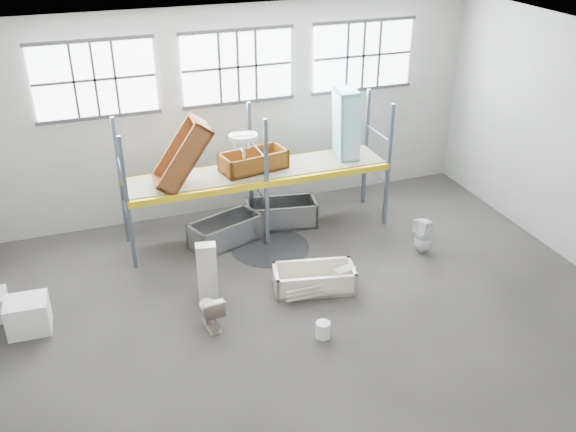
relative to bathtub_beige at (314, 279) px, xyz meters
name	(u,v)px	position (x,y,z in m)	size (l,w,h in m)	color
floor	(314,316)	(-0.32, -0.83, -0.29)	(12.00, 10.00, 0.10)	#4E4743
ceiling	(321,50)	(-0.32, -0.83, 4.81)	(12.00, 10.00, 0.10)	silver
wall_back	(238,111)	(-0.32, 4.22, 2.26)	(12.00, 0.10, 5.00)	#9C9991
wall_front	(494,391)	(-0.32, -5.88, 2.26)	(12.00, 0.10, 5.00)	#ADA9A0
window_left	(95,80)	(-3.52, 4.11, 3.36)	(2.60, 0.04, 1.60)	white
window_mid	(238,67)	(-0.32, 4.11, 3.36)	(2.60, 0.04, 1.60)	white
window_right	(363,56)	(2.88, 4.11, 3.36)	(2.60, 0.04, 1.60)	white
rack_upright_la	(128,205)	(-3.32, 2.07, 1.26)	(0.08, 0.08, 3.00)	slate
rack_upright_lb	(121,182)	(-3.32, 3.27, 1.26)	(0.08, 0.08, 3.00)	slate
rack_upright_ma	(266,184)	(-0.32, 2.07, 1.26)	(0.08, 0.08, 3.00)	slate
rack_upright_mb	(251,164)	(-0.32, 3.27, 1.26)	(0.08, 0.08, 3.00)	slate
rack_upright_ra	(388,166)	(2.68, 2.07, 1.26)	(0.08, 0.08, 3.00)	slate
rack_upright_rb	(366,148)	(2.68, 3.27, 1.26)	(0.08, 0.08, 3.00)	slate
rack_beam_front	(266,184)	(-0.32, 2.07, 1.26)	(6.00, 0.10, 0.14)	yellow
rack_beam_back	(251,164)	(-0.32, 3.27, 1.26)	(6.00, 0.10, 0.14)	yellow
shelf_deck	(258,171)	(-0.32, 2.67, 1.34)	(5.90, 1.10, 0.03)	gray
wet_patch	(270,247)	(-0.32, 1.87, -0.24)	(1.80, 1.80, 0.00)	black
bathtub_beige	(314,279)	(0.00, 0.00, 0.00)	(1.63, 0.77, 0.48)	#F0DDC8
cistern_spare	(345,277)	(0.59, -0.21, 0.04)	(0.43, 0.20, 0.41)	beige
sink_in_tub	(328,290)	(0.16, -0.36, -0.08)	(0.39, 0.39, 0.13)	beige
toilet_beige	(210,310)	(-2.27, -0.50, 0.12)	(0.40, 0.71, 0.72)	#C2AD9E
cistern_tall	(207,271)	(-2.09, 0.43, 0.37)	(0.39, 0.25, 1.21)	silver
toilet_white	(424,235)	(2.84, 0.53, 0.18)	(0.38, 0.39, 0.85)	white
steel_tub_left	(226,231)	(-1.20, 2.42, 0.06)	(1.63, 0.76, 0.60)	#B7BAC0
steel_tub_right	(281,213)	(0.29, 2.84, 0.06)	(1.66, 0.78, 0.61)	#9C9FA3
rust_tub_flat	(254,161)	(-0.41, 2.72, 1.58)	(1.48, 0.70, 0.42)	#86500A
rust_tub_tilted	(182,155)	(-2.05, 2.45, 2.05)	(1.63, 0.76, 0.46)	brown
sink_on_shelf	(244,156)	(-0.72, 2.38, 1.85)	(0.62, 0.48, 0.55)	white
blue_tub_upright	(346,124)	(1.87, 2.77, 2.15)	(1.64, 0.77, 0.46)	#A2ECFB
bucket	(323,330)	(-0.43, -1.51, -0.08)	(0.27, 0.27, 0.31)	white
carton_near	(28,315)	(-5.45, 0.53, 0.08)	(0.75, 0.65, 0.65)	white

